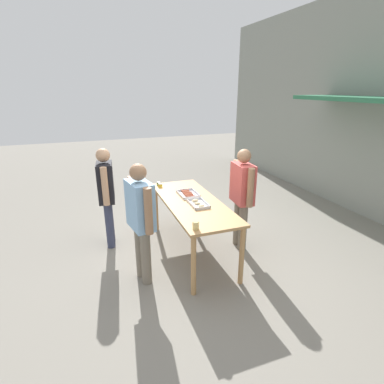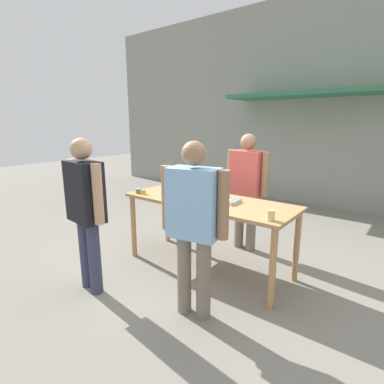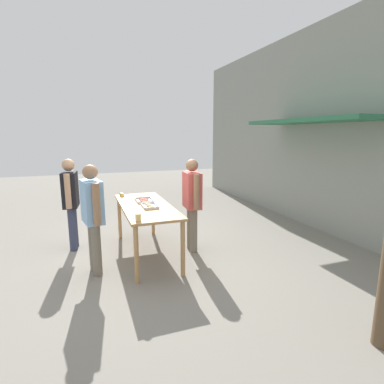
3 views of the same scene
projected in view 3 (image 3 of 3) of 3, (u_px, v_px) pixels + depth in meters
The scene contains 11 objects.
ground_plane at pixel (147, 254), 5.42m from camera, with size 24.00×24.00×0.00m, color gray.
building_facade_back at pixel (330, 128), 6.33m from camera, with size 12.00×1.11×4.50m.
serving_table at pixel (146, 211), 5.27m from camera, with size 2.17×0.83×0.91m.
food_tray_sausages at pixel (144, 201), 5.52m from camera, with size 0.41×0.29×0.04m.
food_tray_buns at pixel (149, 206), 5.08m from camera, with size 0.41×0.24×0.05m.
condiment_jar_mustard at pixel (121, 194), 6.02m from camera, with size 0.07×0.07×0.06m.
condiment_jar_ketchup at pixel (122, 195), 5.92m from camera, with size 0.07×0.07×0.06m.
beer_cup at pixel (138, 217), 4.27m from camera, with size 0.08×0.08×0.11m.
person_server_behind_table at pixel (192, 197), 5.42m from camera, with size 0.67×0.29×1.70m.
person_customer_holding_hotdog at pixel (71, 197), 5.49m from camera, with size 0.64×0.29×1.70m.
person_customer_with_cup at pixel (93, 211), 4.51m from camera, with size 0.67×0.34×1.70m.
Camera 3 is at (5.08, -0.98, 2.14)m, focal length 28.00 mm.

